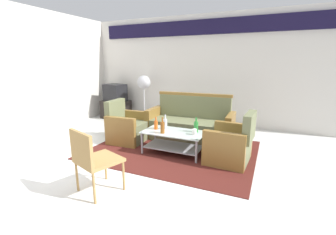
% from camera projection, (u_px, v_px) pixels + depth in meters
% --- Properties ---
extents(ground_plane, '(14.00, 14.00, 0.00)m').
position_uv_depth(ground_plane, '(148.00, 167.00, 3.72)').
color(ground_plane, white).
extents(wall_back, '(6.52, 0.19, 2.80)m').
position_uv_depth(wall_back, '(204.00, 68.00, 6.08)').
color(wall_back, silver).
rests_on(wall_back, ground).
extents(rug, '(2.97, 2.29, 0.01)m').
position_uv_depth(rug, '(173.00, 150.00, 4.43)').
color(rug, '#511E19').
rests_on(rug, ground).
extents(couch, '(1.82, 0.79, 0.96)m').
position_uv_depth(couch, '(190.00, 125.00, 4.99)').
color(couch, '#6B704C').
rests_on(couch, rug).
extents(armchair_left, '(0.74, 0.80, 0.85)m').
position_uv_depth(armchair_left, '(127.00, 128.00, 4.86)').
color(armchair_left, '#6B704C').
rests_on(armchair_left, rug).
extents(armchair_right, '(0.74, 0.80, 0.85)m').
position_uv_depth(armchair_right, '(231.00, 145.00, 3.86)').
color(armchair_right, '#6B704C').
rests_on(armchair_right, rug).
extents(coffee_table, '(1.10, 0.60, 0.40)m').
position_uv_depth(coffee_table, '(174.00, 139.00, 4.21)').
color(coffee_table, silver).
rests_on(coffee_table, rug).
extents(bottle_brown, '(0.07, 0.07, 0.29)m').
position_uv_depth(bottle_brown, '(162.00, 127.00, 4.07)').
color(bottle_brown, brown).
rests_on(bottle_brown, coffee_table).
extents(bottle_orange, '(0.07, 0.07, 0.23)m').
position_uv_depth(bottle_orange, '(156.00, 125.00, 4.32)').
color(bottle_orange, '#D85919').
rests_on(bottle_orange, coffee_table).
extents(bottle_clear, '(0.07, 0.07, 0.27)m').
position_uv_depth(bottle_clear, '(165.00, 124.00, 4.33)').
color(bottle_clear, silver).
rests_on(bottle_clear, coffee_table).
extents(bottle_green, '(0.08, 0.08, 0.27)m').
position_uv_depth(bottle_green, '(196.00, 127.00, 4.13)').
color(bottle_green, '#2D8C38').
rests_on(bottle_green, coffee_table).
extents(cup, '(0.08, 0.08, 0.10)m').
position_uv_depth(cup, '(194.00, 132.00, 4.00)').
color(cup, silver).
rests_on(cup, coffee_table).
extents(tv_stand, '(0.80, 0.50, 0.52)m').
position_uv_depth(tv_stand, '(116.00, 109.00, 6.91)').
color(tv_stand, black).
rests_on(tv_stand, ground).
extents(television, '(0.68, 0.55, 0.48)m').
position_uv_depth(television, '(115.00, 92.00, 6.79)').
color(television, black).
rests_on(television, tv_stand).
extents(pedestal_fan, '(0.36, 0.36, 1.27)m').
position_uv_depth(pedestal_fan, '(144.00, 85.00, 6.40)').
color(pedestal_fan, '#2D2D33').
rests_on(pedestal_fan, ground).
extents(wicker_chair, '(0.61, 0.61, 0.84)m').
position_uv_depth(wicker_chair, '(92.00, 157.00, 2.86)').
color(wicker_chair, '#AD844C').
rests_on(wicker_chair, ground).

